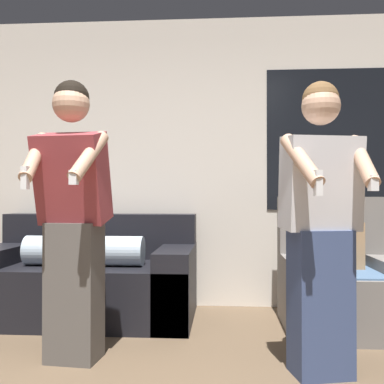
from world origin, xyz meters
The scene contains 5 objects.
wall_back centered at (0.02, 2.70, 1.35)m, with size 6.97×0.07×2.70m.
couch centered at (-0.74, 2.19, 0.32)m, with size 1.75×0.94×0.86m.
armchair centered at (1.29, 2.03, 0.33)m, with size 0.87×0.86×1.02m.
person_left centered at (-0.54, 1.19, 0.89)m, with size 0.48×0.54×1.74m.
person_right centered at (0.94, 1.07, 0.85)m, with size 0.49×0.54×1.68m.
Camera 1 is at (0.39, -1.54, 1.02)m, focal length 42.00 mm.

